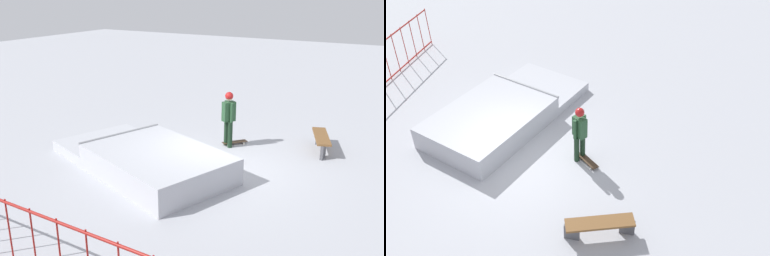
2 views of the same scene
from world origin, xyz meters
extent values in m
plane|color=#A8AAB2|center=(0.00, 0.00, 0.00)|extent=(60.00, 60.00, 0.00)
cube|color=#B0B3BB|center=(1.12, 1.22, 0.35)|extent=(4.27, 3.66, 0.70)
cube|color=#B0B3BB|center=(3.67, 0.31, 0.15)|extent=(2.57, 3.06, 0.30)
cylinder|color=gray|center=(2.82, 0.61, 0.70)|extent=(0.95, 2.47, 0.08)
cylinder|color=black|center=(0.41, -1.65, 0.41)|extent=(0.15, 0.15, 0.82)
cylinder|color=black|center=(0.59, -1.78, 0.41)|extent=(0.15, 0.15, 0.82)
cube|color=#264C2D|center=(0.50, -1.71, 1.12)|extent=(0.40, 0.44, 0.60)
cylinder|color=#264C2D|center=(0.36, -1.62, 1.12)|extent=(0.09, 0.09, 0.60)
cylinder|color=#264C2D|center=(0.65, -1.81, 1.12)|extent=(0.09, 0.09, 0.60)
sphere|color=tan|center=(0.50, -1.71, 1.57)|extent=(0.22, 0.22, 0.22)
sphere|color=#A51919|center=(0.50, -1.71, 1.60)|extent=(0.25, 0.25, 0.25)
cube|color=#3F2D1E|center=(0.38, -1.97, 0.08)|extent=(0.68, 0.73, 0.02)
cylinder|color=silver|center=(0.48, -1.68, 0.03)|extent=(0.06, 0.06, 0.06)
cylinder|color=silver|center=(0.65, -1.83, 0.03)|extent=(0.06, 0.06, 0.06)
cylinder|color=silver|center=(0.11, -2.10, 0.03)|extent=(0.06, 0.06, 0.06)
cylinder|color=silver|center=(0.29, -2.25, 0.03)|extent=(0.06, 0.06, 0.06)
cylinder|color=maroon|center=(0.00, 5.87, 1.45)|extent=(12.21, 0.30, 0.05)
cylinder|color=maroon|center=(0.29, 5.86, 0.75)|extent=(0.03, 0.03, 1.50)
cylinder|color=maroon|center=(0.87, 5.85, 0.75)|extent=(0.03, 0.03, 1.50)
cube|color=brown|center=(-2.08, -2.77, 0.45)|extent=(0.92, 1.64, 0.06)
cube|color=#4C4C51|center=(-1.86, -3.39, 0.21)|extent=(0.08, 0.36, 0.42)
cube|color=#4C4C51|center=(-2.30, -2.16, 0.21)|extent=(0.08, 0.36, 0.42)
camera|label=1|loc=(-4.74, 9.66, 4.70)|focal=40.10mm
camera|label=2|loc=(-8.98, -3.84, 8.46)|focal=42.52mm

